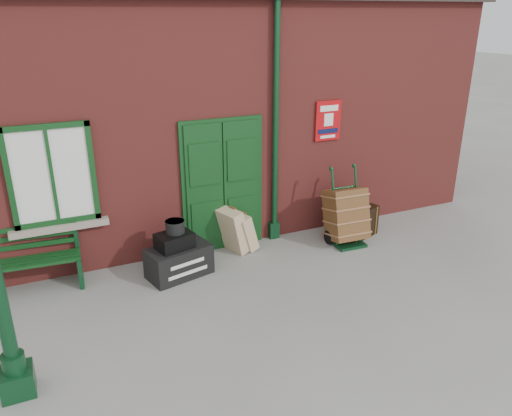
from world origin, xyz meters
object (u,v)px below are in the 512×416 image
bench (23,259)px  houdini_trunk (179,261)px  porter_trolley (346,215)px  dark_trunk (355,221)px

bench → houdini_trunk: 2.24m
porter_trolley → dark_trunk: bearing=29.9°
bench → houdini_trunk: (2.16, -0.53, -0.25)m
porter_trolley → dark_trunk: porter_trolley is taller
houdini_trunk → dark_trunk: (3.34, 0.12, 0.04)m
dark_trunk → porter_trolley: bearing=-172.4°
bench → dark_trunk: bench is taller
bench → houdini_trunk: bearing=-9.3°
houdini_trunk → porter_trolley: (3.02, -0.04, 0.28)m
bench → houdini_trunk: size_ratio=1.67×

